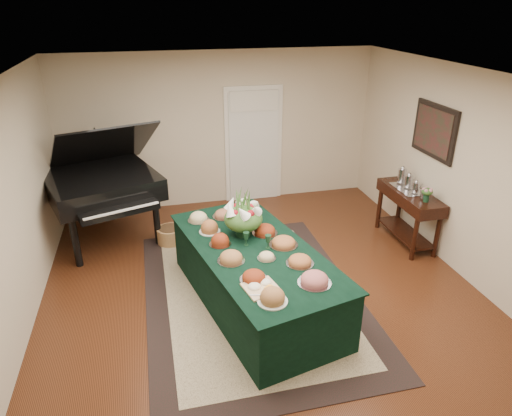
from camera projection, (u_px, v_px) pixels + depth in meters
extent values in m
plane|color=black|center=(261.00, 291.00, 5.93)|extent=(6.00, 6.00, 0.00)
cube|color=black|center=(252.00, 296.00, 5.82)|extent=(2.64, 3.70, 0.01)
cube|color=beige|center=(252.00, 295.00, 5.81)|extent=(2.11, 3.17, 0.01)
cube|color=silver|center=(253.00, 145.00, 8.25)|extent=(1.05, 0.04, 2.10)
cube|color=silver|center=(254.00, 148.00, 8.25)|extent=(0.90, 0.06, 2.00)
cube|color=black|center=(255.00, 277.00, 5.54)|extent=(1.74, 2.80, 0.76)
cube|color=black|center=(255.00, 249.00, 5.38)|extent=(1.81, 2.87, 0.02)
cylinder|color=#BABAC3|center=(250.00, 220.00, 6.04)|extent=(0.27, 0.27, 0.01)
ellipsoid|color=brown|center=(250.00, 216.00, 6.02)|extent=(0.22, 0.22, 0.12)
cylinder|color=#BABAC3|center=(220.00, 244.00, 5.46)|extent=(0.26, 0.26, 0.01)
ellipsoid|color=maroon|center=(220.00, 240.00, 5.44)|extent=(0.22, 0.22, 0.10)
cylinder|color=#BABAC3|center=(224.00, 216.00, 6.15)|extent=(0.31, 0.31, 0.01)
ellipsoid|color=#AC6544|center=(224.00, 214.00, 6.14)|extent=(0.25, 0.25, 0.07)
cylinder|color=#BABAC3|center=(243.00, 209.00, 6.36)|extent=(0.30, 0.30, 0.01)
ellipsoid|color=#B27440|center=(243.00, 206.00, 6.34)|extent=(0.25, 0.25, 0.09)
cylinder|color=#BABAC3|center=(231.00, 261.00, 5.12)|extent=(0.31, 0.31, 0.01)
ellipsoid|color=#B27440|center=(231.00, 257.00, 5.10)|extent=(0.26, 0.26, 0.08)
cylinder|color=#BABAC3|center=(267.00, 258.00, 5.16)|extent=(0.21, 0.21, 0.01)
ellipsoid|color=beige|center=(267.00, 256.00, 5.15)|extent=(0.18, 0.18, 0.05)
cylinder|color=silver|center=(210.00, 232.00, 5.76)|extent=(0.27, 0.27, 0.01)
ellipsoid|color=#B06333|center=(209.00, 227.00, 5.73)|extent=(0.22, 0.22, 0.11)
cylinder|color=#BABAC3|center=(199.00, 220.00, 6.05)|extent=(0.29, 0.29, 0.01)
ellipsoid|color=beige|center=(198.00, 217.00, 6.03)|extent=(0.23, 0.23, 0.09)
cylinder|color=#BABAC3|center=(265.00, 233.00, 5.72)|extent=(0.32, 0.32, 0.01)
ellipsoid|color=maroon|center=(265.00, 230.00, 5.70)|extent=(0.26, 0.26, 0.08)
cylinder|color=#BABAC3|center=(254.00, 279.00, 4.78)|extent=(0.30, 0.30, 0.01)
ellipsoid|color=maroon|center=(254.00, 276.00, 4.76)|extent=(0.24, 0.24, 0.07)
cylinder|color=#BABAC3|center=(314.00, 283.00, 4.72)|extent=(0.35, 0.35, 0.01)
ellipsoid|color=#C96764|center=(315.00, 279.00, 4.70)|extent=(0.29, 0.29, 0.09)
cylinder|color=#BABAC3|center=(283.00, 245.00, 5.45)|extent=(0.35, 0.35, 0.01)
ellipsoid|color=#B06333|center=(284.00, 242.00, 5.43)|extent=(0.29, 0.29, 0.07)
cylinder|color=silver|center=(272.00, 301.00, 4.43)|extent=(0.30, 0.30, 0.01)
ellipsoid|color=#B27440|center=(273.00, 296.00, 4.41)|extent=(0.25, 0.25, 0.11)
cylinder|color=#BABAC3|center=(300.00, 263.00, 5.07)|extent=(0.32, 0.32, 0.01)
ellipsoid|color=#B06333|center=(300.00, 260.00, 5.05)|extent=(0.26, 0.26, 0.07)
cube|color=tan|center=(261.00, 288.00, 4.62)|extent=(0.40, 0.40, 0.02)
ellipsoid|color=#F1E7CB|center=(254.00, 284.00, 4.61)|extent=(0.14, 0.14, 0.08)
ellipsoid|color=#F1E7CB|center=(266.00, 280.00, 4.69)|extent=(0.12, 0.12, 0.07)
cube|color=orange|center=(269.00, 288.00, 4.56)|extent=(0.11, 0.11, 0.05)
cylinder|color=#13311D|center=(243.00, 228.00, 5.65)|extent=(0.19, 0.19, 0.19)
ellipsoid|color=#335C24|center=(243.00, 219.00, 5.59)|extent=(0.47, 0.47, 0.31)
cylinder|color=black|center=(76.00, 242.00, 6.33)|extent=(0.10, 0.10, 0.76)
cylinder|color=black|center=(157.00, 221.00, 6.92)|extent=(0.10, 0.10, 0.76)
cylinder|color=black|center=(93.00, 200.00, 7.66)|extent=(0.10, 0.10, 0.76)
cube|color=black|center=(100.00, 183.00, 6.90)|extent=(1.96, 2.03, 0.32)
cube|color=black|center=(120.00, 211.00, 6.24)|extent=(1.09, 0.56, 0.10)
cube|color=black|center=(103.00, 146.00, 6.87)|extent=(1.76, 1.58, 0.83)
cylinder|color=#9D6F3F|center=(170.00, 235.00, 7.04)|extent=(0.40, 0.40, 0.25)
cylinder|color=black|center=(415.00, 239.00, 6.50)|extent=(0.07, 0.07, 0.66)
cylinder|color=black|center=(437.00, 237.00, 6.58)|extent=(0.07, 0.07, 0.66)
cylinder|color=black|center=(379.00, 209.00, 7.44)|extent=(0.07, 0.07, 0.66)
cylinder|color=black|center=(399.00, 207.00, 7.52)|extent=(0.07, 0.07, 0.66)
cube|color=black|center=(410.00, 197.00, 6.83)|extent=(0.45, 1.26, 0.18)
cube|color=black|center=(405.00, 232.00, 7.08)|extent=(0.38, 1.11, 0.03)
cube|color=#BABAC3|center=(408.00, 189.00, 6.86)|extent=(0.34, 0.58, 0.02)
cylinder|color=#13311D|center=(426.00, 198.00, 6.43)|extent=(0.08, 0.08, 0.12)
ellipsoid|color=#C6808C|center=(427.00, 191.00, 6.38)|extent=(0.17, 0.17, 0.12)
cube|color=black|center=(434.00, 131.00, 6.46)|extent=(0.04, 0.95, 0.75)
cube|color=#4E141C|center=(433.00, 131.00, 6.46)|extent=(0.01, 0.82, 0.62)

